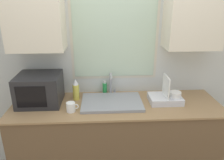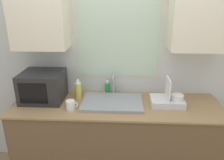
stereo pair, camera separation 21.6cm
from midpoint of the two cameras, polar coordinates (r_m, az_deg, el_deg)
The scene contains 9 objects.
countertop at distance 2.55m, azimuth -1.46°, elevation -15.73°, with size 2.18×0.67×0.94m.
wall_back at distance 2.44m, azimuth -1.89°, elevation 6.91°, with size 6.00×0.38×2.60m.
sink_basin at distance 2.30m, azimuth -2.75°, elevation -5.86°, with size 0.63×0.43×0.03m.
faucet at distance 2.45m, azimuth -2.76°, elevation -0.69°, with size 0.08×0.18×0.25m.
microwave at distance 2.42m, azimuth -20.84°, elevation -2.28°, with size 0.44×0.40×0.31m.
dish_rack at distance 2.36m, azimuth 11.47°, elevation -4.53°, with size 0.34×0.25×0.29m.
spray_bottle at distance 2.41m, azimuth -11.97°, elevation -2.57°, with size 0.07×0.07×0.23m.
soap_bottle at distance 2.51m, azimuth -4.37°, elevation -2.18°, with size 0.05×0.05×0.16m.
mug_near_sink at distance 2.19m, azimuth -13.48°, elevation -6.96°, with size 0.12×0.09×0.10m.
Camera 1 is at (-0.16, -1.73, 1.98)m, focal length 35.00 mm.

